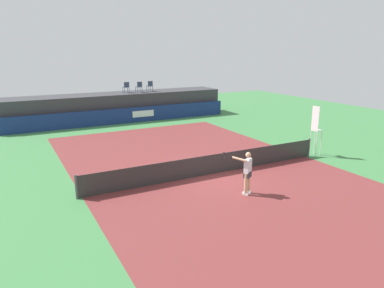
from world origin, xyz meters
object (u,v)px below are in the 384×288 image
at_px(umpire_chair, 316,127).
at_px(net_post_near, 76,187).
at_px(spectator_chair_left, 139,86).
at_px(spectator_chair_center, 150,86).
at_px(tennis_ball, 218,168).
at_px(spectator_chair_far_left, 126,87).
at_px(net_post_far, 309,147).
at_px(tennis_player, 247,172).

distance_m(umpire_chair, net_post_near, 12.82).
relative_size(spectator_chair_left, spectator_chair_center, 1.00).
height_order(umpire_chair, tennis_ball, umpire_chair).
xyz_separation_m(spectator_chair_far_left, spectator_chair_center, (2.07, -0.02, 0.00)).
xyz_separation_m(umpire_chair, net_post_far, (-0.37, 0.02, -1.09)).
bearing_deg(umpire_chair, spectator_chair_left, 107.37).
bearing_deg(spectator_chair_center, spectator_chair_far_left, 179.51).
height_order(net_post_far, tennis_player, tennis_player).
height_order(umpire_chair, net_post_far, umpire_chair).
bearing_deg(umpire_chair, spectator_chair_far_left, 110.60).
relative_size(net_post_near, net_post_far, 1.00).
relative_size(spectator_chair_center, tennis_ball, 13.06).
height_order(spectator_chair_center, umpire_chair, spectator_chair_center).
bearing_deg(spectator_chair_center, net_post_near, -121.07).
bearing_deg(net_post_near, tennis_ball, 4.71).
relative_size(spectator_chair_far_left, spectator_chair_center, 1.00).
distance_m(spectator_chair_left, umpire_chair, 15.70).
bearing_deg(spectator_chair_far_left, spectator_chair_left, -13.11).
relative_size(spectator_chair_left, tennis_player, 0.50).
xyz_separation_m(spectator_chair_far_left, tennis_player, (-0.87, -17.89, -1.73)).
relative_size(spectator_chair_center, tennis_player, 0.50).
bearing_deg(tennis_player, spectator_chair_far_left, 87.22).
relative_size(spectator_chair_left, net_post_far, 0.89).
xyz_separation_m(spectator_chair_left, umpire_chair, (4.67, -14.95, -1.11)).
bearing_deg(spectator_chair_left, umpire_chair, -72.63).
xyz_separation_m(spectator_chair_center, umpire_chair, (3.64, -15.17, -1.11)).
distance_m(spectator_chair_far_left, tennis_player, 17.99).
relative_size(spectator_chair_center, net_post_far, 0.89).
xyz_separation_m(spectator_chair_left, tennis_ball, (-1.18, -14.36, -2.66)).
distance_m(umpire_chair, net_post_far, 1.15).
height_order(net_post_near, tennis_ball, net_post_near).
bearing_deg(tennis_player, tennis_ball, 77.63).
bearing_deg(net_post_near, umpire_chair, -0.07).
distance_m(umpire_chair, tennis_ball, 6.09).
distance_m(net_post_near, net_post_far, 12.40).
bearing_deg(tennis_player, spectator_chair_center, 80.67).
xyz_separation_m(spectator_chair_left, net_post_far, (4.30, -14.93, -2.19)).
distance_m(spectator_chair_center, net_post_near, 17.83).
distance_m(spectator_chair_far_left, tennis_ball, 14.84).
height_order(spectator_chair_left, tennis_ball, spectator_chair_left).
bearing_deg(net_post_far, tennis_player, -156.38).
bearing_deg(spectator_chair_left, net_post_near, -118.47).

